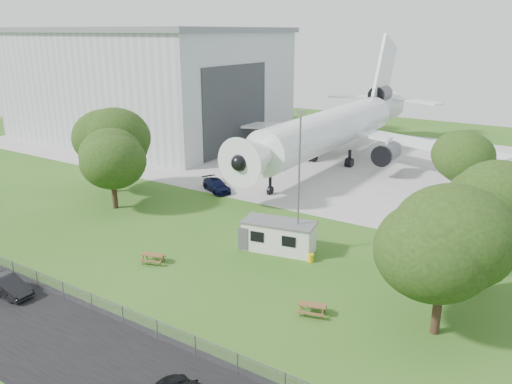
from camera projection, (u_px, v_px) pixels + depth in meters
The scene contains 19 objects.
ground at pixel (176, 256), 41.85m from camera, with size 160.00×160.00×0.00m, color #467527.
asphalt_strip at pixel (37, 330), 31.47m from camera, with size 120.00×8.00×0.02m, color black.
concrete_apron at pixel (352, 161), 72.18m from camera, with size 120.00×46.00×0.03m, color #B7B7B2.
hangar at pixel (148, 82), 87.33m from camera, with size 43.00×31.00×18.55m.
airliner at pixel (335, 126), 69.88m from camera, with size 46.36×47.73×17.69m.
site_cabin at pixel (279, 236), 42.64m from camera, with size 6.95×3.87×2.62m.
picnic_west at pixel (154, 263), 40.67m from camera, with size 1.80×1.50×0.76m, color brown, non-canonical shape.
picnic_east at pixel (312, 314), 33.28m from camera, with size 1.80×1.50×0.76m, color brown, non-canonical shape.
fence at pixel (83, 306), 34.27m from camera, with size 58.00×0.04×1.30m, color gray.
lamp_mast at pixel (299, 185), 40.71m from camera, with size 0.16×0.16×12.00m, color slate.
tree_west_big at pixel (109, 143), 56.90m from camera, with size 8.14×8.14×9.92m.
tree_west_small at pixel (111, 159), 51.61m from camera, with size 6.98×6.98×8.89m.
tree_east_front at pixel (445, 244), 29.41m from camera, with size 7.60×7.60×9.85m.
tree_east_back at pixel (490, 202), 34.34m from camera, with size 7.04×7.04×10.31m.
tree_far_apron at pixel (467, 161), 54.50m from camera, with size 6.88×6.88×7.96m.
car_centre_sedan at pixel (8, 286), 35.55m from camera, with size 1.45×4.16×1.37m, color black.
car_ne_hatch at pixel (493, 260), 39.74m from camera, with size 1.54×3.82×1.30m, color silver.
car_ne_sedan at pixel (459, 247), 41.75m from camera, with size 1.57×4.50×1.48m, color #B0B3B8.
car_apron_van at pixel (216, 186), 58.58m from camera, with size 1.96×4.83×1.40m, color black.
Camera 1 is at (26.41, -28.34, 18.04)m, focal length 35.00 mm.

